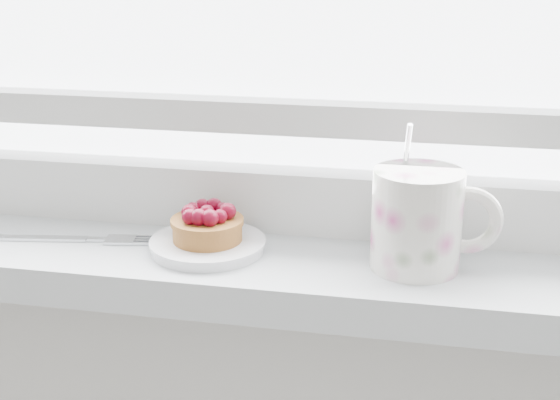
% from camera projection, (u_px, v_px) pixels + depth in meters
% --- Properties ---
extents(saucer, '(0.12, 0.12, 0.01)m').
position_uv_depth(saucer, '(208.00, 245.00, 0.83)').
color(saucer, white).
rests_on(saucer, windowsill).
extents(raspberry_tart, '(0.08, 0.08, 0.04)m').
position_uv_depth(raspberry_tart, '(207.00, 224.00, 0.82)').
color(raspberry_tart, brown).
rests_on(raspberry_tart, saucer).
extents(floral_mug, '(0.13, 0.09, 0.15)m').
position_uv_depth(floral_mug, '(420.00, 218.00, 0.77)').
color(floral_mug, silver).
rests_on(floral_mug, windowsill).
extents(fork, '(0.21, 0.05, 0.00)m').
position_uv_depth(fork, '(71.00, 239.00, 0.86)').
color(fork, silver).
rests_on(fork, windowsill).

